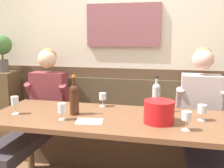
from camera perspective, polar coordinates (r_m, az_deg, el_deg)
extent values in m
cube|color=beige|center=(2.98, 3.75, 10.10)|extent=(6.80, 0.08, 2.80)
cube|color=#8A4F56|center=(2.93, 2.48, 12.95)|extent=(0.83, 0.04, 0.47)
cube|color=brown|center=(3.06, 3.39, -6.42)|extent=(6.80, 0.03, 1.06)
cube|color=brown|center=(2.96, 2.60, -13.41)|extent=(2.38, 0.42, 0.44)
cube|color=brown|center=(2.87, 2.64, -8.94)|extent=(2.33, 0.39, 0.05)
cube|color=#4D3F2B|center=(2.98, 3.32, -3.20)|extent=(2.38, 0.04, 0.45)
cube|color=brown|center=(2.19, -0.27, -7.79)|extent=(2.08, 0.78, 0.04)
cylinder|color=brown|center=(2.95, -17.84, -11.17)|extent=(0.07, 0.07, 0.72)
cylinder|color=brown|center=(2.62, 23.29, -14.33)|extent=(0.07, 0.07, 0.72)
cube|color=#373036|center=(2.69, -18.85, -11.62)|extent=(0.34, 1.05, 0.11)
cube|color=brown|center=(3.06, -13.77, -2.37)|extent=(0.40, 0.19, 0.53)
sphere|color=beige|center=(2.99, -14.21, 5.42)|extent=(0.21, 0.21, 0.21)
sphere|color=#9B7C49|center=(3.01, -14.01, 5.95)|extent=(0.19, 0.19, 0.19)
cylinder|color=brown|center=(3.12, -17.58, -1.84)|extent=(0.08, 0.20, 0.27)
cylinder|color=brown|center=(2.93, -10.41, -2.29)|extent=(0.08, 0.20, 0.27)
cube|color=#2F2C3D|center=(2.34, 19.98, -15.06)|extent=(0.32, 1.04, 0.11)
cube|color=#BDAFAE|center=(2.76, 18.98, -3.76)|extent=(0.38, 0.24, 0.55)
sphere|color=beige|center=(2.68, 19.56, 5.17)|extent=(0.21, 0.21, 0.21)
sphere|color=#977547|center=(2.71, 19.53, 5.77)|extent=(0.19, 0.19, 0.19)
cylinder|color=#BDAFAE|center=(2.70, 14.83, -3.21)|extent=(0.08, 0.20, 0.27)
cylinder|color=#BDAFAE|center=(2.74, 23.34, -3.50)|extent=(0.08, 0.20, 0.27)
cylinder|color=red|center=(2.05, 10.38, -6.08)|extent=(0.24, 0.24, 0.18)
cylinder|color=#412113|center=(2.24, -8.37, -4.18)|extent=(0.08, 0.08, 0.21)
sphere|color=#412113|center=(2.21, -8.46, -1.26)|extent=(0.08, 0.08, 0.08)
cylinder|color=#412113|center=(2.20, -8.50, 0.22)|extent=(0.03, 0.03, 0.10)
cylinder|color=orange|center=(2.19, -8.54, 1.71)|extent=(0.03, 0.03, 0.02)
cylinder|color=#ACBFC4|center=(2.32, 9.75, -3.64)|extent=(0.07, 0.07, 0.21)
sphere|color=#ACBFC4|center=(2.29, 9.85, -0.78)|extent=(0.07, 0.07, 0.07)
cylinder|color=#ACBFC4|center=(2.29, 9.88, 0.34)|extent=(0.03, 0.03, 0.07)
cylinder|color=black|center=(2.28, 9.92, 1.50)|extent=(0.03, 0.03, 0.02)
cylinder|color=silver|center=(1.96, 16.04, -9.81)|extent=(0.06, 0.06, 0.00)
cylinder|color=silver|center=(1.94, 16.10, -8.71)|extent=(0.01, 0.01, 0.08)
cylinder|color=silver|center=(1.92, 16.21, -6.77)|extent=(0.07, 0.07, 0.06)
cylinder|color=silver|center=(2.15, -10.98, -7.74)|extent=(0.06, 0.06, 0.00)
cylinder|color=silver|center=(2.14, -11.01, -6.97)|extent=(0.01, 0.01, 0.06)
cylinder|color=silver|center=(2.12, -11.08, -5.24)|extent=(0.07, 0.07, 0.08)
cylinder|color=#F6D079|center=(2.12, -11.05, -5.81)|extent=(0.06, 0.06, 0.03)
cylinder|color=silver|center=(2.49, -2.08, -4.94)|extent=(0.07, 0.07, 0.00)
cylinder|color=silver|center=(2.48, -2.09, -4.20)|extent=(0.01, 0.01, 0.06)
cylinder|color=silver|center=(2.47, -2.10, -2.74)|extent=(0.07, 0.07, 0.07)
cylinder|color=silver|center=(2.21, 19.24, -7.60)|extent=(0.06, 0.06, 0.00)
cylinder|color=silver|center=(2.20, 19.29, -6.83)|extent=(0.01, 0.01, 0.06)
cylinder|color=silver|center=(2.18, 19.39, -5.25)|extent=(0.07, 0.07, 0.07)
cylinder|color=silver|center=(2.41, -20.61, -6.20)|extent=(0.07, 0.07, 0.00)
cylinder|color=silver|center=(2.40, -20.67, -5.26)|extent=(0.01, 0.01, 0.08)
cylinder|color=silver|center=(2.38, -20.79, -3.49)|extent=(0.07, 0.07, 0.08)
cylinder|color=#E2DD88|center=(2.38, -20.76, -4.00)|extent=(0.06, 0.06, 0.03)
cube|color=white|center=(2.08, -5.06, -8.24)|extent=(0.23, 0.18, 0.00)
cube|color=brown|center=(3.47, -22.31, -5.68)|extent=(0.28, 0.28, 1.00)
cylinder|color=#554D4B|center=(3.36, -23.00, 3.76)|extent=(0.12, 0.12, 0.15)
cylinder|color=brown|center=(3.35, -23.14, 5.72)|extent=(0.02, 0.02, 0.08)
sphere|color=#3F6E34|center=(3.35, -23.31, 8.00)|extent=(0.23, 0.23, 0.23)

